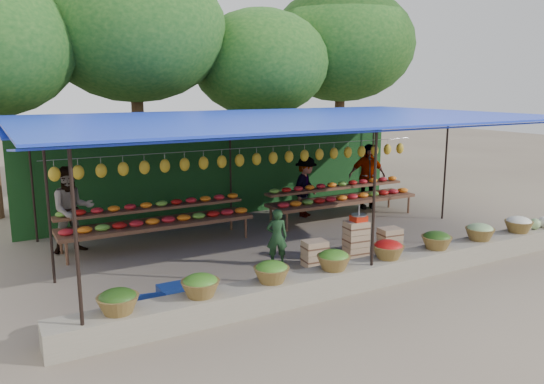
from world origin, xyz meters
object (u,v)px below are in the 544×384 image
vendor_seated (277,237)px  weighing_scale (359,217)px  blue_crate_front (175,294)px  blue_crate_back (151,306)px  crate_counter (355,244)px

vendor_seated → weighing_scale: bearing=-171.8°
blue_crate_front → weighing_scale: bearing=6.0°
blue_crate_front → blue_crate_back: (-0.47, -0.25, -0.01)m
weighing_scale → blue_crate_front: bearing=-174.0°
crate_counter → blue_crate_back: size_ratio=4.87×
blue_crate_front → blue_crate_back: 0.54m
crate_counter → blue_crate_back: 4.48m
weighing_scale → vendor_seated: (-1.66, 0.43, -0.28)m
weighing_scale → blue_crate_back: bearing=-171.4°
vendor_seated → blue_crate_back: (-2.84, -1.11, -0.42)m
vendor_seated → blue_crate_front: 2.55m
vendor_seated → crate_counter: bearing=-172.5°
crate_counter → weighing_scale: weighing_scale is taller
weighing_scale → crate_counter: bearing=180.0°
weighing_scale → blue_crate_front: size_ratio=0.63×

